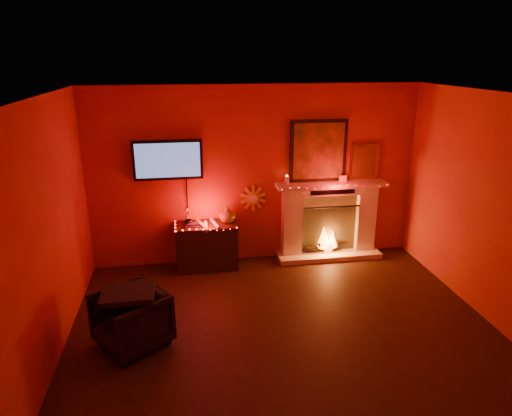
{
  "coord_description": "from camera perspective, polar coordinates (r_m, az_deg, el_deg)",
  "views": [
    {
      "loc": [
        -1.08,
        -4.12,
        3.09
      ],
      "look_at": [
        -0.13,
        1.7,
        1.1
      ],
      "focal_mm": 32.0,
      "sensor_mm": 36.0,
      "label": 1
    }
  ],
  "objects": [
    {
      "name": "fireplace",
      "position": [
        7.27,
        9.06,
        -0.61
      ],
      "size": [
        1.72,
        0.4,
        2.18
      ],
      "color": "beige",
      "rests_on": "floor"
    },
    {
      "name": "room",
      "position": [
        4.6,
        5.05,
        -3.7
      ],
      "size": [
        5.0,
        5.0,
        5.0
      ],
      "color": "black",
      "rests_on": "ground"
    },
    {
      "name": "sunburst_clock",
      "position": [
        7.0,
        -0.36,
        1.24
      ],
      "size": [
        0.4,
        0.03,
        0.4
      ],
      "color": "gold",
      "rests_on": "room"
    },
    {
      "name": "console_table",
      "position": [
        6.94,
        -6.1,
        -4.47
      ],
      "size": [
        0.92,
        0.57,
        0.95
      ],
      "color": "black",
      "rests_on": "floor"
    },
    {
      "name": "armchair",
      "position": [
        5.35,
        -15.33,
        -13.3
      ],
      "size": [
        0.97,
        0.97,
        0.64
      ],
      "primitive_type": "imported",
      "rotation": [
        0.0,
        0.0,
        -0.96
      ],
      "color": "black",
      "rests_on": "floor"
    },
    {
      "name": "tv",
      "position": [
        6.73,
        -10.95,
        5.9
      ],
      "size": [
        1.0,
        0.07,
        1.24
      ],
      "color": "black",
      "rests_on": "room"
    }
  ]
}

